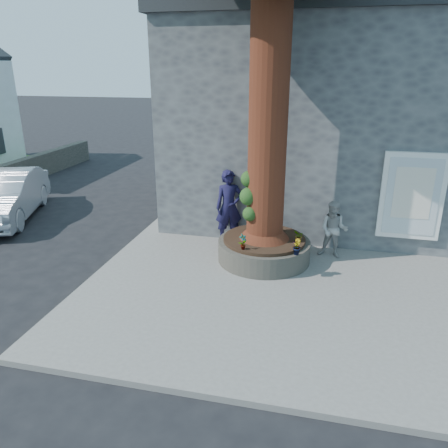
% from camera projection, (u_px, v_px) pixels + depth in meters
% --- Properties ---
extents(ground, '(120.00, 120.00, 0.00)m').
position_uv_depth(ground, '(213.00, 299.00, 9.46)').
color(ground, black).
rests_on(ground, ground).
extents(pavement, '(9.00, 8.00, 0.12)m').
position_uv_depth(pavement, '(287.00, 282.00, 10.04)').
color(pavement, slate).
rests_on(pavement, ground).
extents(yellow_line, '(0.10, 30.00, 0.01)m').
position_uv_depth(yellow_line, '(107.00, 265.00, 11.03)').
color(yellow_line, yellow).
rests_on(yellow_line, ground).
extents(stone_shop, '(10.30, 8.30, 6.30)m').
position_uv_depth(stone_shop, '(340.00, 117.00, 14.44)').
color(stone_shop, '#47494C').
rests_on(stone_shop, ground).
extents(planter, '(2.30, 2.30, 0.60)m').
position_uv_depth(planter, '(264.00, 249.00, 10.98)').
color(planter, black).
rests_on(planter, pavement).
extents(man, '(0.87, 0.73, 2.03)m').
position_uv_depth(man, '(229.00, 207.00, 11.89)').
color(man, '#151335').
rests_on(man, pavement).
extents(woman, '(0.80, 0.68, 1.48)m').
position_uv_depth(woman, '(334.00, 230.00, 11.02)').
color(woman, '#A6A29F').
rests_on(woman, pavement).
extents(shopping_bag, '(0.23, 0.18, 0.28)m').
position_uv_depth(shopping_bag, '(233.00, 239.00, 12.03)').
color(shopping_bag, white).
rests_on(shopping_bag, pavement).
extents(car_silver, '(3.17, 4.96, 1.54)m').
position_uv_depth(car_silver, '(6.00, 196.00, 14.19)').
color(car_silver, '#BABBC2').
rests_on(car_silver, ground).
extents(plant_a, '(0.23, 0.24, 0.38)m').
position_uv_depth(plant_a, '(243.00, 242.00, 10.12)').
color(plant_a, gray).
rests_on(plant_a, planter).
extents(plant_b, '(0.24, 0.25, 0.36)m').
position_uv_depth(plant_b, '(296.00, 247.00, 9.86)').
color(plant_b, gray).
rests_on(plant_b, planter).
extents(plant_c, '(0.26, 0.26, 0.33)m').
position_uv_depth(plant_c, '(297.00, 246.00, 9.94)').
color(plant_c, gray).
rests_on(plant_c, planter).
extents(plant_d, '(0.27, 0.30, 0.28)m').
position_uv_depth(plant_d, '(299.00, 236.00, 10.57)').
color(plant_d, gray).
rests_on(plant_d, planter).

